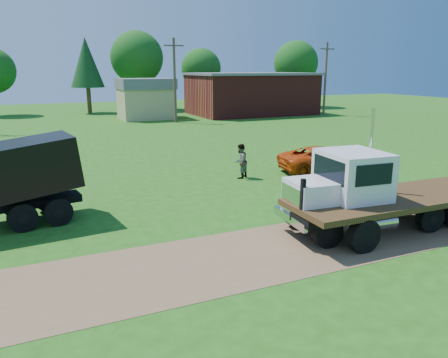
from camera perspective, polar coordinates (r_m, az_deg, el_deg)
name	(u,v)px	position (r m, az deg, el deg)	size (l,w,h in m)	color
ground	(324,241)	(15.72, 12.98, -7.87)	(140.00, 140.00, 0.00)	#225312
dirt_track	(324,241)	(15.72, 12.99, -7.85)	(120.00, 4.20, 0.01)	brown
white_semi_tractor	(354,192)	(16.41, 16.58, -1.59)	(7.43, 2.99, 4.42)	black
orange_pickup	(324,159)	(25.83, 12.99, 2.51)	(2.43, 5.27, 1.46)	#C93E09
flatbed_trailer	(404,202)	(17.52, 22.43, -2.81)	(9.20, 2.88, 2.35)	#392112
spectator_b	(241,161)	(23.70, 2.18, 2.34)	(0.91, 0.71, 1.88)	#999999
brick_building	(251,93)	(58.24, 3.54, 11.10)	(15.40, 10.40, 5.30)	maroon
tan_shed	(146,98)	(53.23, -10.16, 10.36)	(6.20, 5.40, 4.70)	tan
utility_poles	(175,79)	(48.88, -6.47, 12.85)	(42.20, 0.28, 9.00)	#473428
tree_row	(131,63)	(62.90, -12.04, 14.55)	(56.41, 12.23, 11.05)	#3C2B18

